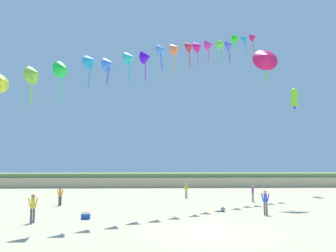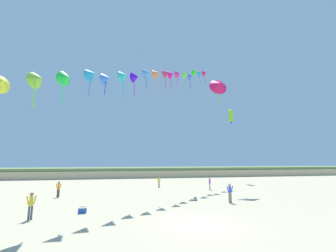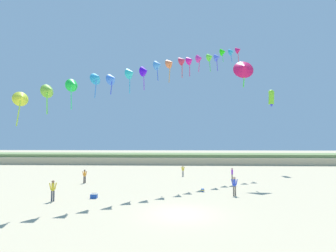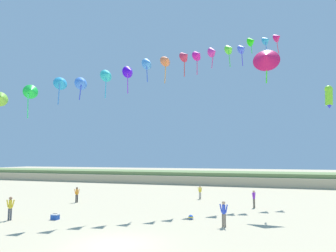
% 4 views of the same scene
% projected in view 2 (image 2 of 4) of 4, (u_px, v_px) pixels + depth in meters
% --- Properties ---
extents(ground_plane, '(240.00, 240.00, 0.00)m').
position_uv_depth(ground_plane, '(200.00, 225.00, 13.69)').
color(ground_plane, '#C1B28E').
extents(dune_ridge, '(120.00, 10.70, 2.17)m').
position_uv_depth(dune_ridge, '(143.00, 172.00, 53.62)').
color(dune_ridge, tan).
rests_on(dune_ridge, ground).
extents(person_near_left, '(0.54, 0.34, 1.62)m').
position_uv_depth(person_near_left, '(59.00, 188.00, 23.92)').
color(person_near_left, black).
rests_on(person_near_left, ground).
extents(person_near_right, '(0.54, 0.21, 1.54)m').
position_uv_depth(person_near_right, '(159.00, 181.00, 32.73)').
color(person_near_right, gray).
rests_on(person_near_right, ground).
extents(person_mid_center, '(0.34, 0.54, 1.64)m').
position_uv_depth(person_mid_center, '(210.00, 183.00, 29.82)').
color(person_mid_center, '#726656').
rests_on(person_mid_center, ground).
extents(person_far_left, '(0.59, 0.34, 1.76)m').
position_uv_depth(person_far_left, '(31.00, 204.00, 14.93)').
color(person_far_left, '#474C56').
rests_on(person_far_left, ground).
extents(person_far_right, '(0.62, 0.24, 1.75)m').
position_uv_depth(person_far_right, '(230.00, 192.00, 20.79)').
color(person_far_right, '#726656').
rests_on(person_far_right, ground).
extents(kite_banner_string, '(25.33, 28.76, 20.62)m').
position_uv_depth(kite_banner_string, '(147.00, 75.00, 25.45)').
color(kite_banner_string, '#D7593D').
extents(large_kite_low_lead, '(1.29, 1.31, 2.89)m').
position_uv_depth(large_kite_low_lead, '(231.00, 116.00, 43.34)').
color(large_kite_low_lead, '#81E42C').
extents(large_kite_mid_trail, '(2.62, 1.77, 3.85)m').
position_uv_depth(large_kite_mid_trail, '(219.00, 85.00, 31.64)').
color(large_kite_mid_trail, '#E7185A').
extents(beach_cooler, '(0.58, 0.41, 0.46)m').
position_uv_depth(beach_cooler, '(82.00, 210.00, 16.70)').
color(beach_cooler, blue).
rests_on(beach_cooler, ground).
extents(beach_ball, '(0.36, 0.36, 0.36)m').
position_uv_depth(beach_ball, '(195.00, 199.00, 21.83)').
color(beach_ball, blue).
rests_on(beach_ball, ground).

